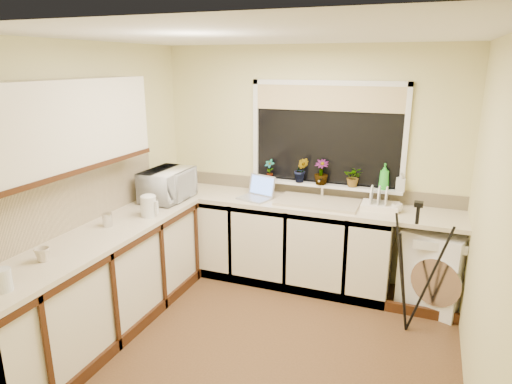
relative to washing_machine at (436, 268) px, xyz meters
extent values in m
plane|color=brown|center=(-1.37, -1.20, -0.39)|extent=(3.20, 3.20, 0.00)
plane|color=white|center=(-1.37, -1.20, 2.06)|extent=(3.20, 3.20, 0.00)
plane|color=beige|center=(-1.37, 0.30, 0.84)|extent=(3.20, 0.00, 3.20)
plane|color=beige|center=(-1.37, -2.70, 0.84)|extent=(3.20, 0.00, 3.20)
plane|color=beige|center=(-2.97, -1.20, 0.84)|extent=(0.00, 3.00, 3.00)
plane|color=beige|center=(0.23, -1.20, 0.84)|extent=(0.00, 3.00, 3.00)
cube|color=silver|center=(-1.69, 0.00, 0.04)|extent=(2.55, 0.60, 0.86)
cube|color=silver|center=(-2.67, -1.50, 0.04)|extent=(0.54, 2.40, 0.86)
cube|color=beige|center=(-1.37, 0.00, 0.49)|extent=(3.20, 0.60, 0.04)
cube|color=beige|center=(-2.67, -1.50, 0.49)|extent=(0.60, 2.40, 0.04)
cube|color=silver|center=(-2.81, -1.65, 1.41)|extent=(0.28, 1.90, 0.70)
cube|color=beige|center=(-2.96, -1.50, 0.74)|extent=(0.02, 2.40, 0.45)
cube|color=beige|center=(-1.37, 0.28, 0.58)|extent=(3.20, 0.02, 0.14)
cube|color=black|center=(-1.17, 0.28, 1.16)|extent=(1.50, 0.02, 1.00)
cube|color=tan|center=(-1.17, 0.26, 1.54)|extent=(1.50, 0.02, 0.25)
cube|color=white|center=(-1.17, 0.23, 0.65)|extent=(1.60, 0.14, 0.03)
cube|color=tan|center=(-1.17, 0.00, 0.53)|extent=(0.82, 0.46, 0.03)
cylinder|color=silver|center=(-1.17, 0.18, 0.63)|extent=(0.03, 0.03, 0.24)
cube|color=white|center=(0.00, 0.00, 0.00)|extent=(0.70, 0.69, 0.77)
cube|color=#A4A4AC|center=(-1.82, -0.11, 0.52)|extent=(0.37, 0.31, 0.02)
cube|color=#5986F2|center=(-1.78, 0.02, 0.64)|extent=(0.32, 0.15, 0.22)
cylinder|color=silver|center=(-2.53, -0.96, 0.61)|extent=(0.14, 0.14, 0.19)
cube|color=white|center=(-0.56, 0.04, 0.54)|extent=(0.36, 0.27, 0.05)
cylinder|color=silver|center=(-2.56, -2.49, 0.59)|extent=(0.10, 0.10, 0.15)
cylinder|color=silver|center=(-2.72, -1.31, 0.57)|extent=(0.09, 0.09, 0.12)
imported|color=white|center=(-2.65, -0.43, 0.67)|extent=(0.39, 0.57, 0.31)
imported|color=#999999|center=(-1.76, 0.20, 0.77)|extent=(0.13, 0.11, 0.22)
imported|color=#999999|center=(-1.41, 0.19, 0.80)|extent=(0.17, 0.14, 0.27)
imported|color=#999999|center=(-1.19, 0.19, 0.79)|extent=(0.16, 0.16, 0.26)
imported|color=#999999|center=(-0.86, 0.21, 0.77)|extent=(0.19, 0.17, 0.21)
imported|color=green|center=(-0.56, 0.22, 0.79)|extent=(0.12, 0.12, 0.26)
imported|color=#999999|center=(-0.40, 0.21, 0.76)|extent=(0.09, 0.09, 0.19)
imported|color=beige|center=(-0.40, -0.01, 0.56)|extent=(0.14, 0.14, 0.09)
imported|color=beige|center=(-2.68, -2.07, 0.56)|extent=(0.13, 0.13, 0.10)
camera|label=1|loc=(-0.19, -4.30, 1.88)|focal=31.78mm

